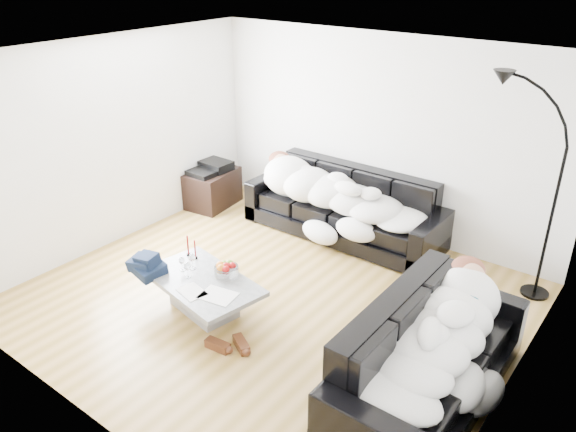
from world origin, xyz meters
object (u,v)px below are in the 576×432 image
Objects in this scene: sofa_right at (430,355)px; floor_lamp at (553,208)px; shoes at (229,344)px; coffee_table at (203,295)px; fruit_bowl at (226,269)px; candle_left at (188,246)px; av_cabinet at (213,188)px; sofa_back at (343,205)px; wine_glass_a at (192,262)px; sleeper_back at (342,191)px; wine_glass_c at (188,270)px; wine_glass_b at (182,264)px; sleeper_right at (433,335)px; stereo at (211,167)px; candle_right at (195,250)px.

sofa_right is 1.05× the size of floor_lamp.
coffee_table is at bearing 159.19° from shoes.
candle_left reaches higher than fruit_bowl.
av_cabinet is (-2.47, 2.35, 0.22)m from shoes.
sofa_back reaches higher than fruit_bowl.
wine_glass_a is at bearing -35.16° from candle_left.
sleeper_back reaches higher than shoes.
wine_glass_c is 0.40× the size of shoes.
floor_lamp is at bearing 40.86° from fruit_bowl.
floor_lamp is at bearing 42.10° from coffee_table.
sleeper_back is at bearing 76.91° from wine_glass_b.
sofa_back is at bearing 2.29° from av_cabinet.
floor_lamp is (0.29, 2.22, 0.40)m from sleeper_right.
wine_glass_c is at bearing -99.09° from sofa_back.
shoes is 3.45m from stereo.
sleeper_back is at bearing 87.35° from fruit_bowl.
wine_glass_a is at bearing -161.45° from fruit_bowl.
shoes is (0.41, -2.69, -0.39)m from sofa_back.
wine_glass_a is 0.23× the size of av_cabinet.
av_cabinet is at bearing 0.00° from stereo.
sofa_back is 10.89× the size of candle_left.
sofa_back is 2.07× the size of coffee_table.
sofa_right reaches higher than fruit_bowl.
stereo is (-1.52, 2.02, 0.15)m from wine_glass_b.
sofa_right is 2.32m from floor_lamp.
shoes is (0.80, -0.26, -0.41)m from wine_glass_c.
fruit_bowl is at bearing -124.01° from floor_lamp.
av_cabinet is at bearing 137.46° from fruit_bowl.
shoes is (0.41, -2.64, -0.60)m from sleeper_back.
coffee_table is at bearing 95.67° from sofa_right.
wine_glass_b is 2.54m from av_cabinet.
wine_glass_b is 0.35× the size of stereo.
sleeper_back is at bearing 70.66° from candle_left.
coffee_table reaches higher than shoes.
wine_glass_a reaches higher than shoes.
sofa_right is 1.91m from shoes.
wine_glass_c is (-0.39, -2.38, -0.18)m from sleeper_back.
sofa_right reaches higher than sleeper_back.
shoes is at bearing -50.79° from av_cabinet.
floor_lamp is at bearing 58.52° from shoes.
sofa_back is at bearing 80.91° from wine_glass_c.
av_cabinet is (-1.34, 1.76, -0.23)m from candle_left.
wine_glass_b is at bearing -55.20° from candle_left.
candle_left is (-0.72, -2.06, -0.15)m from sleeper_back.
floor_lamp is at bearing 1.88° from sofa_back.
wine_glass_b is at bearing -125.86° from floor_lamp.
sleeper_back is 1.20× the size of sleeper_right.
shoes is (1.02, -0.59, -0.44)m from candle_right.
sofa_back is 15.18× the size of wine_glass_a.
sleeper_back is at bearing -90.00° from sofa_back.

